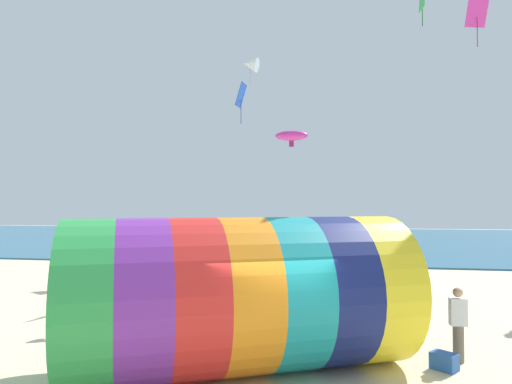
{
  "coord_description": "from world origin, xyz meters",
  "views": [
    {
      "loc": [
        1.21,
        -9.13,
        3.56
      ],
      "look_at": [
        -0.8,
        2.43,
        3.88
      ],
      "focal_mm": 32.0,
      "sensor_mm": 36.0,
      "label": 1
    }
  ],
  "objects_px": {
    "cooler_box": "(444,361)",
    "giant_inflatable_tube": "(241,294)",
    "kite_handler": "(458,324)",
    "kite_magenta_parafoil": "(291,136)",
    "bystander_mid_beach": "(273,266)",
    "kite_white_delta": "(250,64)",
    "kite_magenta_diamond": "(477,12)",
    "kite_blue_diamond": "(241,96)",
    "beach_flag": "(121,251)"
  },
  "relations": [
    {
      "from": "kite_white_delta",
      "to": "bystander_mid_beach",
      "type": "xyz_separation_m",
      "value": [
        2.16,
        -5.95,
        -11.07
      ]
    },
    {
      "from": "beach_flag",
      "to": "cooler_box",
      "type": "xyz_separation_m",
      "value": [
        8.54,
        -2.17,
        -1.99
      ]
    },
    {
      "from": "cooler_box",
      "to": "beach_flag",
      "type": "bearing_deg",
      "value": 165.72
    },
    {
      "from": "kite_magenta_diamond",
      "to": "kite_magenta_parafoil",
      "type": "bearing_deg",
      "value": 163.61
    },
    {
      "from": "kite_blue_diamond",
      "to": "bystander_mid_beach",
      "type": "xyz_separation_m",
      "value": [
        1.38,
        0.4,
        -7.66
      ]
    },
    {
      "from": "kite_magenta_parafoil",
      "to": "cooler_box",
      "type": "xyz_separation_m",
      "value": [
        4.31,
        -10.79,
        -6.59
      ]
    },
    {
      "from": "cooler_box",
      "to": "giant_inflatable_tube",
      "type": "bearing_deg",
      "value": -168.51
    },
    {
      "from": "kite_blue_diamond",
      "to": "beach_flag",
      "type": "xyz_separation_m",
      "value": [
        -2.09,
        -7.31,
        -6.28
      ]
    },
    {
      "from": "giant_inflatable_tube",
      "to": "kite_magenta_diamond",
      "type": "relative_size",
      "value": 3.95
    },
    {
      "from": "kite_magenta_parafoil",
      "to": "bystander_mid_beach",
      "type": "distance_m",
      "value": 6.11
    },
    {
      "from": "kite_handler",
      "to": "cooler_box",
      "type": "bearing_deg",
      "value": -127.51
    },
    {
      "from": "cooler_box",
      "to": "kite_magenta_diamond",
      "type": "bearing_deg",
      "value": 69.2
    },
    {
      "from": "kite_blue_diamond",
      "to": "bystander_mid_beach",
      "type": "bearing_deg",
      "value": 16.13
    },
    {
      "from": "kite_white_delta",
      "to": "cooler_box",
      "type": "height_order",
      "value": "kite_white_delta"
    },
    {
      "from": "beach_flag",
      "to": "kite_magenta_diamond",
      "type": "bearing_deg",
      "value": 28.47
    },
    {
      "from": "beach_flag",
      "to": "kite_handler",
      "type": "bearing_deg",
      "value": -10.18
    },
    {
      "from": "kite_magenta_parafoil",
      "to": "kite_blue_diamond",
      "type": "bearing_deg",
      "value": -148.59
    },
    {
      "from": "kite_magenta_diamond",
      "to": "kite_magenta_parafoil",
      "type": "xyz_separation_m",
      "value": [
        -7.56,
        2.22,
        -4.37
      ]
    },
    {
      "from": "kite_blue_diamond",
      "to": "kite_magenta_parafoil",
      "type": "bearing_deg",
      "value": 31.41
    },
    {
      "from": "giant_inflatable_tube",
      "to": "kite_white_delta",
      "type": "bearing_deg",
      "value": 99.97
    },
    {
      "from": "kite_blue_diamond",
      "to": "kite_magenta_parafoil",
      "type": "distance_m",
      "value": 3.01
    },
    {
      "from": "kite_magenta_diamond",
      "to": "beach_flag",
      "type": "distance_m",
      "value": 16.14
    },
    {
      "from": "kite_magenta_parafoil",
      "to": "beach_flag",
      "type": "height_order",
      "value": "kite_magenta_parafoil"
    },
    {
      "from": "kite_handler",
      "to": "kite_magenta_parafoil",
      "type": "height_order",
      "value": "kite_magenta_parafoil"
    },
    {
      "from": "kite_magenta_diamond",
      "to": "kite_magenta_parafoil",
      "type": "relative_size",
      "value": 1.28
    },
    {
      "from": "kite_magenta_diamond",
      "to": "bystander_mid_beach",
      "type": "xyz_separation_m",
      "value": [
        -8.32,
        1.32,
        -10.37
      ]
    },
    {
      "from": "kite_handler",
      "to": "kite_magenta_diamond",
      "type": "distance_m",
      "value": 13.34
    },
    {
      "from": "kite_white_delta",
      "to": "kite_blue_diamond",
      "type": "bearing_deg",
      "value": -83.05
    },
    {
      "from": "giant_inflatable_tube",
      "to": "kite_magenta_diamond",
      "type": "height_order",
      "value": "kite_magenta_diamond"
    },
    {
      "from": "kite_white_delta",
      "to": "kite_magenta_parafoil",
      "type": "height_order",
      "value": "kite_white_delta"
    },
    {
      "from": "bystander_mid_beach",
      "to": "beach_flag",
      "type": "relative_size",
      "value": 0.63
    },
    {
      "from": "kite_handler",
      "to": "kite_magenta_parafoil",
      "type": "distance_m",
      "value": 12.73
    },
    {
      "from": "kite_handler",
      "to": "kite_magenta_parafoil",
      "type": "relative_size",
      "value": 1.08
    },
    {
      "from": "giant_inflatable_tube",
      "to": "kite_magenta_parafoil",
      "type": "height_order",
      "value": "kite_magenta_parafoil"
    },
    {
      "from": "kite_handler",
      "to": "beach_flag",
      "type": "distance_m",
      "value": 9.21
    },
    {
      "from": "cooler_box",
      "to": "kite_magenta_parafoil",
      "type": "bearing_deg",
      "value": 111.76
    },
    {
      "from": "bystander_mid_beach",
      "to": "kite_white_delta",
      "type": "bearing_deg",
      "value": 109.93
    },
    {
      "from": "kite_magenta_diamond",
      "to": "kite_white_delta",
      "type": "distance_m",
      "value": 12.77
    },
    {
      "from": "kite_magenta_diamond",
      "to": "kite_white_delta",
      "type": "relative_size",
      "value": 1.16
    },
    {
      "from": "cooler_box",
      "to": "kite_blue_diamond",
      "type": "bearing_deg",
      "value": 124.23
    },
    {
      "from": "kite_magenta_parafoil",
      "to": "bystander_mid_beach",
      "type": "bearing_deg",
      "value": -129.86
    },
    {
      "from": "kite_magenta_diamond",
      "to": "kite_blue_diamond",
      "type": "bearing_deg",
      "value": 174.61
    },
    {
      "from": "kite_magenta_diamond",
      "to": "bystander_mid_beach",
      "type": "relative_size",
      "value": 1.28
    },
    {
      "from": "cooler_box",
      "to": "kite_white_delta",
      "type": "bearing_deg",
      "value": 114.52
    },
    {
      "from": "kite_blue_diamond",
      "to": "giant_inflatable_tube",
      "type": "bearing_deg",
      "value": -78.2
    },
    {
      "from": "bystander_mid_beach",
      "to": "kite_magenta_parafoil",
      "type": "bearing_deg",
      "value": 50.14
    },
    {
      "from": "kite_white_delta",
      "to": "bystander_mid_beach",
      "type": "distance_m",
      "value": 12.75
    },
    {
      "from": "kite_white_delta",
      "to": "bystander_mid_beach",
      "type": "relative_size",
      "value": 1.1
    },
    {
      "from": "giant_inflatable_tube",
      "to": "bystander_mid_beach",
      "type": "relative_size",
      "value": 5.05
    },
    {
      "from": "kite_blue_diamond",
      "to": "kite_magenta_diamond",
      "type": "bearing_deg",
      "value": -5.39
    }
  ]
}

